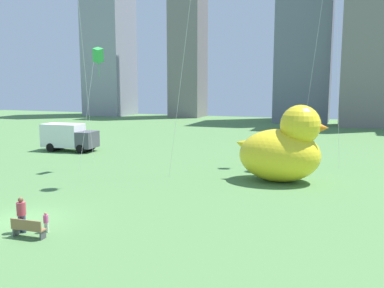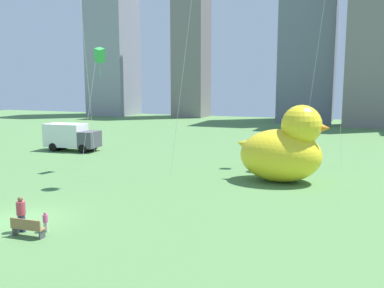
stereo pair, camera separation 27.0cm
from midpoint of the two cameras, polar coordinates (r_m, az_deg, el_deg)
ground_plane at (r=23.68m, az=-21.86°, el=-9.67°), size 140.00×140.00×0.00m
park_bench at (r=20.96m, az=-21.35°, el=-10.62°), size 1.66×0.53×0.90m
person_adult at (r=21.66m, az=-22.09°, el=-8.70°), size 0.43×0.43×1.74m
person_child at (r=21.35m, az=-19.14°, el=-9.93°), size 0.25×0.25×1.00m
giant_inflatable_duck at (r=30.58m, az=12.76°, el=-0.71°), size 6.73×4.32×5.58m
box_truck at (r=45.54m, az=-16.11°, el=0.91°), size 5.86×2.66×2.85m
city_skyline at (r=80.50m, az=12.64°, el=16.08°), size 81.11×15.77×40.27m
kite_green at (r=34.60m, az=-12.35°, el=11.74°), size 1.82×2.59×9.96m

